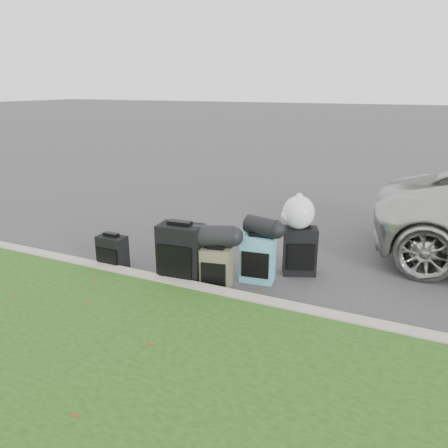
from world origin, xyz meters
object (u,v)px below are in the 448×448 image
at_px(suitcase_olive, 216,268).
at_px(suitcase_large_black_right, 300,251).
at_px(suitcase_large_black_left, 181,254).
at_px(tote_navy, 190,242).
at_px(tote_green, 181,236).
at_px(suitcase_teal, 258,259).
at_px(suitcase_small_black, 113,254).

bearing_deg(suitcase_olive, suitcase_large_black_right, 34.50).
relative_size(suitcase_large_black_left, tote_navy, 2.34).
relative_size(suitcase_olive, tote_navy, 1.54).
xyz_separation_m(tote_green, tote_navy, (0.29, -0.20, 0.02)).
xyz_separation_m(suitcase_teal, tote_green, (-1.58, 0.73, -0.16)).
relative_size(suitcase_small_black, tote_navy, 1.48).
bearing_deg(suitcase_large_black_right, suitcase_small_black, -178.39).
relative_size(suitcase_large_black_left, suitcase_olive, 1.53).
xyz_separation_m(suitcase_small_black, suitcase_teal, (1.91, 0.53, 0.06)).
relative_size(suitcase_large_black_right, tote_green, 2.20).
height_order(suitcase_large_black_left, suitcase_large_black_right, suitcase_large_black_left).
distance_m(suitcase_olive, suitcase_teal, 0.57).
distance_m(suitcase_teal, tote_green, 1.75).
xyz_separation_m(suitcase_large_black_left, suitcase_teal, (0.86, 0.48, -0.09)).
bearing_deg(suitcase_large_black_left, tote_green, 115.41).
bearing_deg(suitcase_olive, suitcase_large_black_left, 177.65).
bearing_deg(suitcase_teal, tote_navy, 150.19).
distance_m(suitcase_small_black, suitcase_large_black_right, 2.55).
height_order(suitcase_large_black_left, suitcase_teal, suitcase_large_black_left).
distance_m(suitcase_small_black, suitcase_teal, 1.99).
bearing_deg(suitcase_olive, tote_green, 124.76).
relative_size(suitcase_small_black, suitcase_large_black_right, 0.77).
distance_m(suitcase_large_black_right, tote_green, 2.04).
bearing_deg(tote_green, tote_navy, -11.48).
bearing_deg(suitcase_large_black_right, tote_green, 151.09).
distance_m(suitcase_large_black_left, suitcase_teal, 0.99).
bearing_deg(suitcase_large_black_right, suitcase_large_black_left, -165.45).
bearing_deg(tote_navy, suitcase_small_black, -99.70).
xyz_separation_m(suitcase_teal, tote_navy, (-1.30, 0.53, -0.14)).
relative_size(suitcase_teal, suitcase_large_black_right, 0.94).
bearing_deg(suitcase_large_black_left, suitcase_teal, 23.48).
distance_m(suitcase_large_black_left, tote_green, 1.42).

